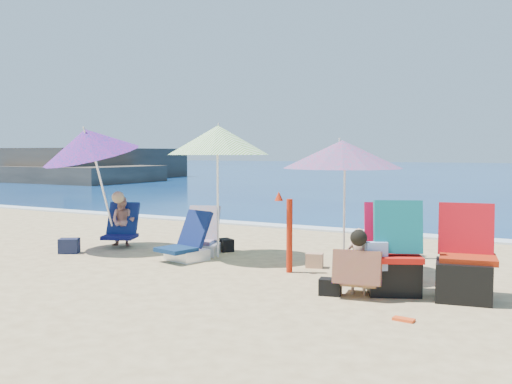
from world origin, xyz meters
The scene contains 20 objects.
ground centered at (0.00, 0.00, 0.00)m, with size 120.00×120.00×0.00m.
sea centered at (0.00, 45.00, -0.05)m, with size 120.00×80.00×0.12m.
foam centered at (0.00, 5.10, 0.02)m, with size 120.00×0.50×0.04m.
headland centered at (-27.29, 19.73, 0.57)m, with size 20.50×11.50×2.60m.
umbrella_turquoise centered at (0.96, 1.15, 1.65)m, with size 2.17×2.17×1.88m.
umbrella_striped centered at (-1.18, 1.36, 1.87)m, with size 1.65×1.65×2.14m.
umbrella_blue centered at (-3.53, 0.92, 1.84)m, with size 2.12×2.16×2.25m.
furled_umbrella centered at (0.28, 0.85, 0.63)m, with size 0.25×0.21×1.14m.
chair_navy centered at (-1.48, 0.91, 0.20)m, with size 0.71×0.87×0.76m.
chair_rainbow centered at (-1.61, 1.49, 0.20)m, with size 0.80×0.86×0.77m.
camp_chair_left centered at (2.67, 0.51, 0.33)m, with size 0.73×0.76×1.09m.
camp_chair_right centered at (1.89, 0.37, 0.41)m, with size 0.83×0.88×1.13m.
person_center centered at (1.57, 0.05, 0.39)m, with size 0.58×0.58×0.80m.
person_left centered at (-3.23, 1.41, 0.45)m, with size 0.76×0.79×0.99m.
bag_navy_a centered at (-3.56, 0.47, 0.12)m, with size 0.39×0.36×0.24m.
bag_black_a centered at (-1.37, 1.87, 0.10)m, with size 0.35×0.33×0.21m.
bag_tan centered at (0.49, 1.34, 0.10)m, with size 0.28×0.23×0.21m.
bag_navy_b centered at (1.43, 0.71, 0.13)m, with size 0.37×0.29×0.26m.
bag_black_b centered at (1.26, -0.04, 0.10)m, with size 0.28×0.22×0.20m.
orange_item centered at (2.28, -0.65, 0.01)m, with size 0.22×0.12×0.03m.
Camera 1 is at (3.61, -6.20, 1.69)m, focal length 39.50 mm.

